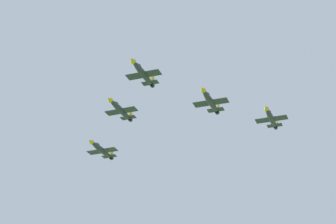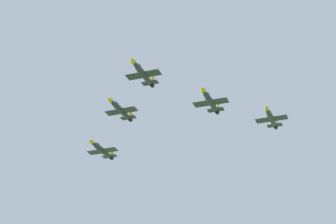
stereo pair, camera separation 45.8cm
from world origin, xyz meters
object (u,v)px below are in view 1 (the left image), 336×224
object	(u,v)px
jet_lead	(143,73)
jet_left_outer	(271,118)
jet_right_wingman	(120,110)
jet_left_wingman	(210,101)
jet_right_outer	(101,150)

from	to	relation	value
jet_lead	jet_left_outer	size ratio (longest dim) A/B	1.01
jet_lead	jet_left_outer	distance (m)	47.17
jet_lead	jet_right_wingman	size ratio (longest dim) A/B	0.99
jet_left_wingman	jet_left_outer	bearing A→B (deg)	138.63
jet_left_wingman	jet_left_outer	xyz separation A→B (m)	(-14.97, -18.14, -0.25)
jet_left_wingman	jet_right_wingman	bearing A→B (deg)	-91.01
jet_left_wingman	jet_left_outer	distance (m)	23.52
jet_left_outer	jet_right_outer	distance (m)	60.97
jet_right_wingman	jet_right_outer	size ratio (longest dim) A/B	0.98
jet_lead	jet_right_wingman	world-z (taller)	jet_lead
jet_right_wingman	jet_right_outer	bearing A→B (deg)	-138.89
jet_left_wingman	jet_right_outer	distance (m)	49.16
jet_lead	jet_left_outer	xyz separation A→B (m)	(-29.93, -36.28, -3.60)
jet_right_outer	jet_lead	bearing A→B (deg)	41.14
jet_left_wingman	jet_lead	bearing A→B (deg)	-41.38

